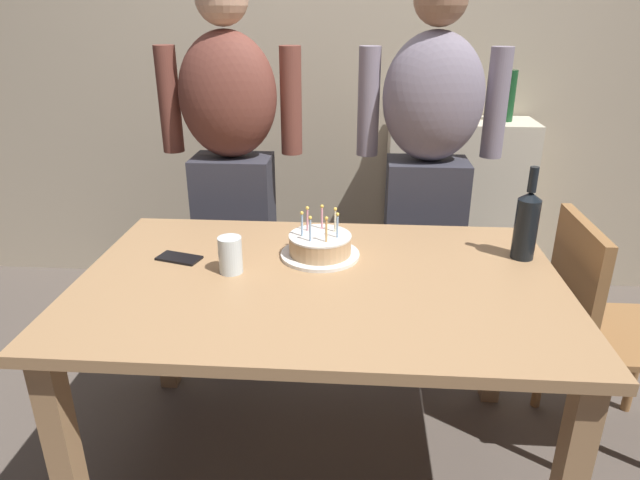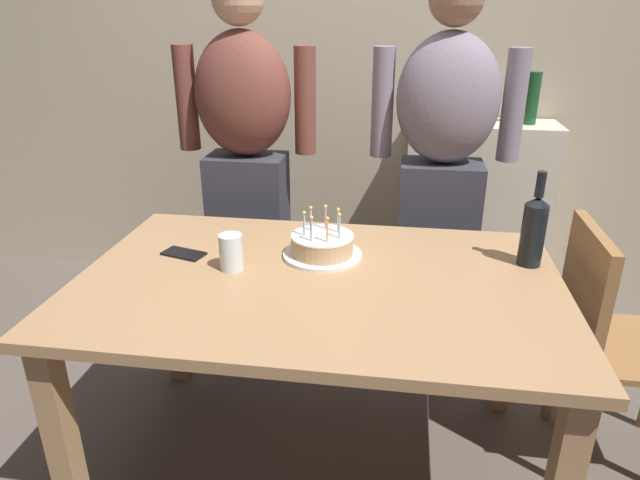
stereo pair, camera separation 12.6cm
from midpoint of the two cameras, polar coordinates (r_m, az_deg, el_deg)
The scene contains 11 objects.
ground_plane at distance 2.17m, azimuth -1.79°, elevation -21.63°, with size 10.00×10.00×0.00m, color #564C44.
back_wall at distance 3.11m, azimuth 0.92°, elevation 18.62°, with size 5.20×0.10×2.60m, color tan.
dining_table at distance 1.79m, azimuth -2.03°, elevation -6.69°, with size 1.50×0.96×0.74m.
birthday_cake at distance 1.87m, azimuth -1.92°, elevation -0.67°, with size 0.27×0.27×0.16m.
water_glass_near at distance 1.79m, azimuth -11.12°, elevation -1.53°, with size 0.08×0.08×0.12m, color silver.
wine_bottle at distance 1.93m, azimuth 18.56°, elevation 1.60°, with size 0.08×0.08×0.31m.
cell_phone at distance 1.94m, azimuth -15.97°, elevation -1.81°, with size 0.14×0.07×0.01m, color black.
person_man_bearded at distance 2.49m, azimuth -10.39°, elevation 7.29°, with size 0.61×0.27×1.66m.
person_woman_cardigan at distance 2.43m, azimuth 9.46°, elevation 6.93°, with size 0.61×0.27×1.66m.
dining_chair at distance 2.15m, azimuth 24.93°, elevation -7.40°, with size 0.42×0.42×0.87m.
shelf_cabinet at distance 3.09m, azimuth 12.38°, elevation 2.90°, with size 0.73×0.30×1.27m.
Camera 1 is at (0.11, -1.56, 1.52)m, focal length 31.42 mm.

